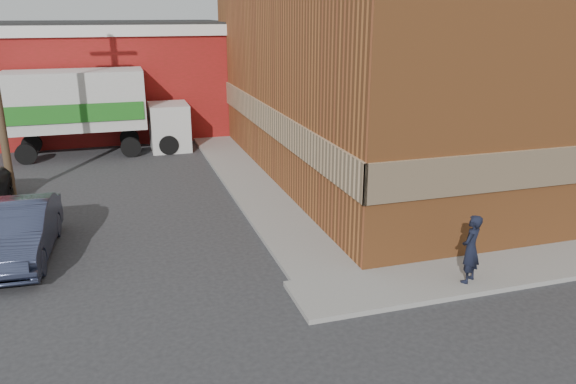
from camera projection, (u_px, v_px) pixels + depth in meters
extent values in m
plane|color=#28282B|center=(304.00, 283.00, 13.20)|extent=(90.00, 90.00, 0.00)
cube|color=#9C5528|center=(434.00, 53.00, 22.39)|extent=(14.00, 18.00, 9.00)
cube|color=tan|center=(264.00, 117.00, 21.09)|extent=(0.08, 18.16, 1.00)
cube|color=gray|center=(243.00, 176.00, 21.53)|extent=(1.80, 18.00, 0.12)
cube|color=maroon|center=(70.00, 84.00, 28.92)|extent=(16.00, 8.00, 5.00)
cube|color=silver|center=(63.00, 29.00, 28.07)|extent=(16.30, 8.30, 0.50)
cube|color=black|center=(62.00, 22.00, 27.98)|extent=(16.00, 8.00, 0.10)
imported|color=black|center=(471.00, 249.00, 12.79)|extent=(0.71, 0.65, 1.63)
imported|color=#303650|center=(19.00, 231.00, 14.36)|extent=(1.77, 4.46, 1.44)
cube|color=silver|center=(75.00, 100.00, 24.15)|extent=(5.76, 2.33, 2.49)
cube|color=#1F6B1C|center=(75.00, 113.00, 23.21)|extent=(5.56, 0.05, 0.77)
cube|color=silver|center=(166.00, 127.00, 25.61)|extent=(1.74, 2.12, 2.11)
cylinder|color=black|center=(26.00, 154.00, 23.32)|extent=(0.86, 0.29, 0.86)
cylinder|color=black|center=(32.00, 144.00, 25.06)|extent=(0.86, 0.29, 0.86)
cylinder|color=black|center=(131.00, 147.00, 24.48)|extent=(0.86, 0.29, 0.86)
cylinder|color=black|center=(129.00, 138.00, 26.23)|extent=(0.86, 0.29, 0.86)
cylinder|color=black|center=(169.00, 145.00, 24.93)|extent=(0.86, 0.29, 0.86)
cylinder|color=black|center=(165.00, 136.00, 26.68)|extent=(0.86, 0.29, 0.86)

